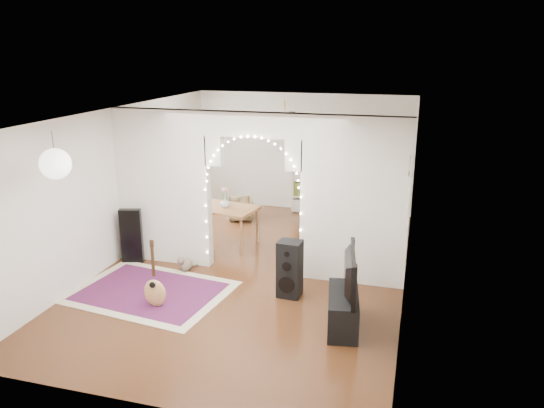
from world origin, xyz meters
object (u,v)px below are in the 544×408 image
(floor_speaker, at_px, (290,269))
(dining_chair_left, at_px, (240,209))
(bookcase, at_px, (325,181))
(dining_table, at_px, (225,211))
(dining_chair_right, at_px, (332,257))
(acoustic_guitar, at_px, (154,282))
(media_console, at_px, (343,310))

(floor_speaker, height_order, dining_chair_left, floor_speaker)
(bookcase, height_order, dining_table, bookcase)
(dining_chair_right, bearing_deg, floor_speaker, -130.01)
(acoustic_guitar, relative_size, bookcase, 0.58)
(dining_chair_right, bearing_deg, dining_table, 144.40)
(media_console, bearing_deg, acoustic_guitar, 174.06)
(acoustic_guitar, xyz_separation_m, dining_chair_left, (-0.13, 4.22, -0.14))
(dining_chair_left, bearing_deg, floor_speaker, -83.30)
(dining_chair_left, height_order, dining_chair_right, dining_chair_left)
(acoustic_guitar, distance_m, media_console, 2.76)
(media_console, xyz_separation_m, dining_chair_right, (-0.47, 1.88, -0.01))
(floor_speaker, relative_size, bookcase, 0.58)
(bookcase, distance_m, dining_chair_left, 2.03)
(floor_speaker, distance_m, bookcase, 4.33)
(floor_speaker, relative_size, media_console, 0.89)
(acoustic_guitar, height_order, dining_chair_left, acoustic_guitar)
(bookcase, xyz_separation_m, dining_chair_right, (0.69, -3.15, -0.52))
(dining_chair_left, bearing_deg, acoustic_guitar, -111.77)
(media_console, relative_size, dining_chair_right, 1.88)
(media_console, xyz_separation_m, bookcase, (-1.16, 5.03, 0.51))
(acoustic_guitar, distance_m, dining_chair_left, 4.23)
(media_console, bearing_deg, dining_chair_left, 116.21)
(bookcase, xyz_separation_m, dining_table, (-1.50, -2.48, -0.08))
(floor_speaker, distance_m, media_console, 1.19)
(bookcase, bearing_deg, dining_chair_left, -142.27)
(dining_table, bearing_deg, bookcase, 68.38)
(floor_speaker, height_order, dining_chair_right, floor_speaker)
(bookcase, xyz_separation_m, dining_chair_left, (-1.72, -0.96, -0.52))
(acoustic_guitar, height_order, floor_speaker, acoustic_guitar)
(dining_table, bearing_deg, media_console, -34.43)
(dining_chair_right, bearing_deg, bookcase, 83.66)
(floor_speaker, height_order, dining_table, floor_speaker)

